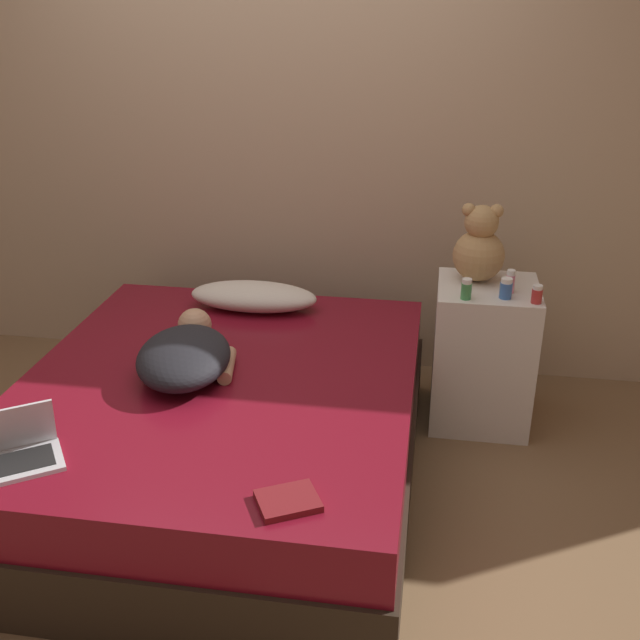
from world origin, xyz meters
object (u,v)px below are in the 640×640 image
object	(u,v)px
teddy_bear	(479,248)
laptop	(13,451)
bottle_red	(537,294)
book	(288,501)
person_lying	(186,354)
bottle_blue	(506,288)
bottle_pink	(510,282)
bottle_green	(466,289)
pillow	(254,296)

from	to	relation	value
teddy_bear	laptop	bearing A→B (deg)	-136.75
bottle_red	book	distance (m)	1.57
laptop	teddy_bear	bearing A→B (deg)	8.66
person_lying	bottle_blue	bearing A→B (deg)	11.89
person_lying	bottle_pink	distance (m)	1.48
teddy_bear	person_lying	bearing A→B (deg)	-147.99
person_lying	bottle_pink	size ratio (longest dim) A/B	6.51
person_lying	laptop	world-z (taller)	laptop
teddy_bear	bottle_red	size ratio (longest dim) A/B	4.46
bottle_green	teddy_bear	bearing A→B (deg)	77.60
laptop	bottle_green	bearing A→B (deg)	4.44
pillow	bottle_green	world-z (taller)	bottle_green
bottle_red	bottle_green	world-z (taller)	bottle_green
laptop	bottle_red	world-z (taller)	bottle_red
person_lying	bottle_green	bearing A→B (deg)	13.29
bottle_red	book	xyz separation A→B (m)	(-0.86, -1.30, -0.23)
pillow	laptop	xyz separation A→B (m)	(-0.49, -1.42, -0.02)
laptop	bottle_green	distance (m)	1.95
bottle_pink	bottle_blue	xyz separation A→B (m)	(-0.02, -0.07, -0.01)
laptop	bottle_blue	xyz separation A→B (m)	(1.68, 1.26, 0.20)
pillow	bottle_green	bearing A→B (deg)	-10.66
book	pillow	bearing A→B (deg)	107.70
bottle_green	book	xyz separation A→B (m)	(-0.55, -1.29, -0.24)
laptop	teddy_bear	size ratio (longest dim) A/B	0.98
laptop	bottle_red	size ratio (longest dim) A/B	4.35
person_lying	bottle_red	xyz separation A→B (m)	(1.45, 0.50, 0.16)
pillow	bottle_pink	size ratio (longest dim) A/B	5.90
laptop	bottle_pink	bearing A→B (deg)	3.42
person_lying	book	xyz separation A→B (m)	(0.59, -0.79, -0.07)
person_lying	teddy_bear	size ratio (longest dim) A/B	1.89
person_lying	teddy_bear	world-z (taller)	teddy_bear
bottle_red	pillow	bearing A→B (deg)	171.88
laptop	pillow	bearing A→B (deg)	36.50
pillow	laptop	distance (m)	1.50
bottle_pink	bottle_green	distance (m)	0.23
person_lying	bottle_blue	xyz separation A→B (m)	(1.32, 0.54, 0.16)
laptop	book	xyz separation A→B (m)	(0.96, -0.07, -0.03)
teddy_bear	bottle_blue	bearing A→B (deg)	-60.17
person_lying	teddy_bear	xyz separation A→B (m)	(1.20, 0.75, 0.28)
person_lying	bottle_green	xyz separation A→B (m)	(1.14, 0.50, 0.16)
teddy_bear	bottle_green	distance (m)	0.28
person_lying	laptop	xyz separation A→B (m)	(-0.37, -0.72, -0.04)
teddy_bear	bottle_red	distance (m)	0.37
pillow	teddy_bear	xyz separation A→B (m)	(1.08, 0.05, 0.30)
bottle_red	bottle_green	bearing A→B (deg)	-179.43
bottle_green	pillow	bearing A→B (deg)	169.34
laptop	book	bearing A→B (deg)	-38.72
book	teddy_bear	bearing A→B (deg)	68.57
teddy_bear	bottle_pink	distance (m)	0.23
laptop	bottle_blue	world-z (taller)	bottle_blue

